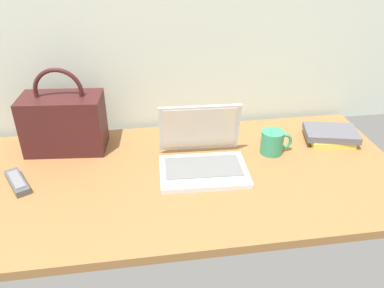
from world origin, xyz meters
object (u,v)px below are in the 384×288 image
laptop (202,156)px  coffee_mug (273,142)px  remote_control_near (17,182)px  handbag (64,122)px  book_stack (331,135)px

laptop → coffee_mug: size_ratio=2.59×
remote_control_near → handbag: bearing=58.3°
laptop → book_stack: 0.56m
remote_control_near → handbag: size_ratio=0.49×
remote_control_near → handbag: handbag is taller
laptop → coffee_mug: 0.29m
remote_control_near → handbag: (0.14, 0.23, 0.10)m
laptop → book_stack: laptop is taller
remote_control_near → book_stack: size_ratio=0.70×
remote_control_near → book_stack: (1.19, 0.13, 0.01)m
coffee_mug → book_stack: 0.27m
laptop → handbag: handbag is taller
laptop → remote_control_near: (-0.64, -0.02, -0.03)m
coffee_mug → handbag: bearing=169.0°
coffee_mug → laptop: bearing=-168.4°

